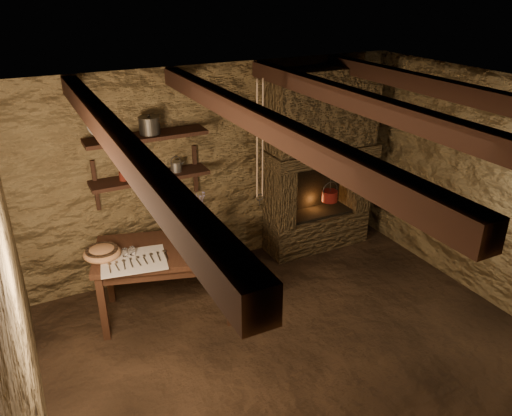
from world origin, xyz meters
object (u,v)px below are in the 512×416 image
stoneware_jug (201,214)px  iron_stockpot (150,126)px  red_pot (330,195)px  work_table (167,279)px  wooden_bowl (102,253)px

stoneware_jug → iron_stockpot: (-0.35, 0.42, 0.89)m
iron_stockpot → red_pot: bearing=-3.1°
stoneware_jug → red_pot: stoneware_jug is taller
work_table → wooden_bowl: size_ratio=4.24×
stoneware_jug → wooden_bowl: bearing=165.5°
work_table → iron_stockpot: bearing=94.8°
work_table → iron_stockpot: iron_stockpot is taller
iron_stockpot → work_table: bearing=-101.7°
stoneware_jug → wooden_bowl: (-1.06, -0.10, -0.14)m
wooden_bowl → red_pot: (2.92, 0.40, -0.12)m
red_pot → stoneware_jug: bearing=-170.7°
wooden_bowl → stoneware_jug: bearing=5.2°
iron_stockpot → stoneware_jug: bearing=-50.2°
wooden_bowl → red_pot: bearing=7.8°
stoneware_jug → iron_stockpot: size_ratio=2.04×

